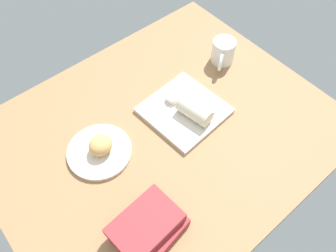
{
  "coord_description": "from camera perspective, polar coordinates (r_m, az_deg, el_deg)",
  "views": [
    {
      "loc": [
        -39.26,
        -49.48,
        98.03
      ],
      "look_at": [
        1.37,
        -1.22,
        7.0
      ],
      "focal_mm": 36.64,
      "sensor_mm": 36.0,
      "label": 1
    }
  ],
  "objects": [
    {
      "name": "coffee_mug",
      "position": [
        1.32,
        9.15,
        12.11
      ],
      "size": [
        12.12,
        10.15,
        9.26
      ],
      "color": "white",
      "rests_on": "dining_table"
    },
    {
      "name": "square_plate",
      "position": [
        1.17,
        2.69,
        2.63
      ],
      "size": [
        26.39,
        26.39,
        1.6
      ],
      "primitive_type": "cube",
      "rotation": [
        0.0,
        0.0,
        0.08
      ],
      "color": "silver",
      "rests_on": "dining_table"
    },
    {
      "name": "round_plate",
      "position": [
        1.1,
        -11.32,
        -4.19
      ],
      "size": [
        20.38,
        20.38,
        1.4
      ],
      "primitive_type": "cylinder",
      "color": "silver",
      "rests_on": "dining_table"
    },
    {
      "name": "breakfast_wrap",
      "position": [
        1.13,
        4.42,
        2.54
      ],
      "size": [
        7.82,
        12.51,
        5.88
      ],
      "primitive_type": "cylinder",
      "rotation": [
        1.57,
        0.0,
        0.17
      ],
      "color": "beige",
      "rests_on": "square_plate"
    },
    {
      "name": "sauce_cup",
      "position": [
        1.18,
        0.74,
        4.69
      ],
      "size": [
        4.44,
        4.44,
        2.13
      ],
      "color": "silver",
      "rests_on": "square_plate"
    },
    {
      "name": "book_stack",
      "position": [
        0.96,
        -3.37,
        -16.54
      ],
      "size": [
        20.24,
        16.32,
        6.63
      ],
      "color": "#A53338",
      "rests_on": "dining_table"
    },
    {
      "name": "scone_pastry",
      "position": [
        1.07,
        -11.16,
        -3.13
      ],
      "size": [
        9.37,
        8.8,
        5.53
      ],
      "primitive_type": "ellipsoid",
      "rotation": [
        0.0,
        0.0,
        3.42
      ],
      "color": "#DEAD61",
      "rests_on": "round_plate"
    },
    {
      "name": "dining_table",
      "position": [
        1.15,
        -0.91,
        -1.4
      ],
      "size": [
        110.0,
        90.0,
        4.0
      ],
      "primitive_type": "cube",
      "color": "#9E754C",
      "rests_on": "ground"
    }
  ]
}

